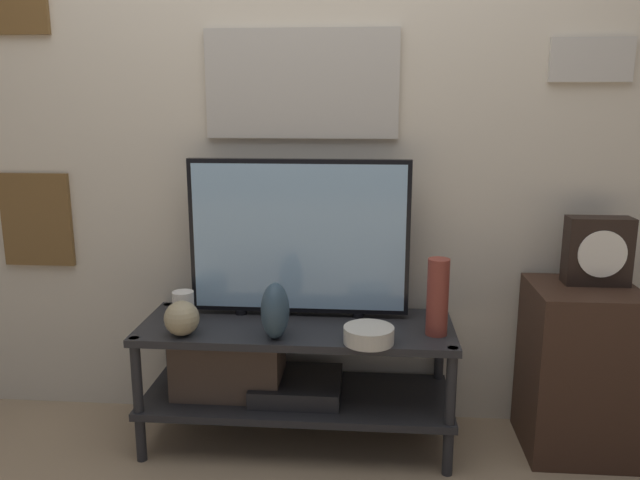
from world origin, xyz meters
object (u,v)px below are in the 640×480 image
at_px(television, 299,237).
at_px(vase_round_glass, 182,318).
at_px(mantel_clock, 598,251).
at_px(vase_urn_stoneware, 275,311).
at_px(vase_wide_bowl, 369,335).
at_px(candle_jar, 183,306).
at_px(vase_tall_ceramic, 438,297).

bearing_deg(television, vase_round_glass, -148.71).
bearing_deg(mantel_clock, television, 179.22).
height_order(vase_round_glass, mantel_clock, mantel_clock).
bearing_deg(mantel_clock, vase_urn_stoneware, -169.03).
height_order(vase_wide_bowl, candle_jar, candle_jar).
bearing_deg(vase_wide_bowl, television, 136.44).
bearing_deg(vase_wide_bowl, vase_round_glass, 178.42).
xyz_separation_m(vase_urn_stoneware, mantel_clock, (1.24, 0.24, 0.20)).
relative_size(vase_wide_bowl, vase_urn_stoneware, 0.87).
height_order(television, vase_wide_bowl, television).
distance_m(vase_urn_stoneware, mantel_clock, 1.27).
relative_size(television, candle_jar, 7.20).
bearing_deg(vase_tall_ceramic, vase_wide_bowl, -157.45).
bearing_deg(mantel_clock, vase_tall_ceramic, -166.32).
xyz_separation_m(vase_urn_stoneware, vase_round_glass, (-0.36, -0.00, -0.04)).
height_order(vase_wide_bowl, mantel_clock, mantel_clock).
xyz_separation_m(vase_urn_stoneware, candle_jar, (-0.40, 0.15, -0.05)).
relative_size(vase_tall_ceramic, mantel_clock, 1.12).
height_order(vase_tall_ceramic, vase_wide_bowl, vase_tall_ceramic).
bearing_deg(vase_round_glass, television, 31.29).
relative_size(vase_wide_bowl, candle_jar, 1.51).
bearing_deg(vase_urn_stoneware, mantel_clock, 10.97).
bearing_deg(vase_urn_stoneware, candle_jar, 159.17).
bearing_deg(candle_jar, mantel_clock, 3.08).
distance_m(vase_tall_ceramic, candle_jar, 1.01).
distance_m(television, mantel_clock, 1.17).
relative_size(television, vase_tall_ceramic, 3.00).
height_order(television, candle_jar, television).
distance_m(vase_tall_ceramic, vase_wide_bowl, 0.30).
bearing_deg(vase_urn_stoneware, vase_wide_bowl, -3.25).
height_order(television, vase_urn_stoneware, television).
relative_size(vase_tall_ceramic, vase_wide_bowl, 1.59).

